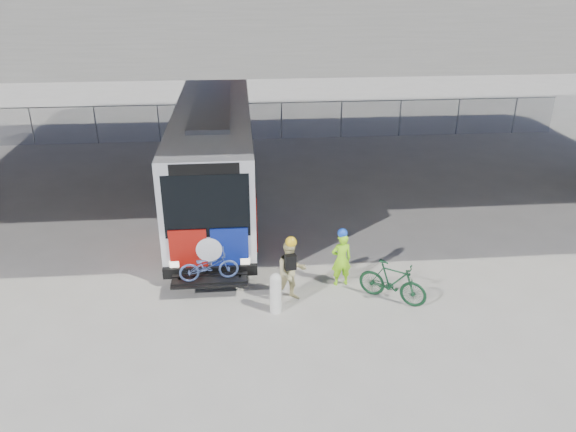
{
  "coord_description": "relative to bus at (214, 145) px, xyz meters",
  "views": [
    {
      "loc": [
        -1.05,
        -15.19,
        8.11
      ],
      "look_at": [
        0.2,
        -0.91,
        1.6
      ],
      "focal_mm": 35.0,
      "sensor_mm": 36.0,
      "label": 1
    }
  ],
  "objects": [
    {
      "name": "bollard",
      "position": [
        1.68,
        -7.52,
        -1.52
      ],
      "size": [
        0.29,
        0.29,
        1.1
      ],
      "color": "white",
      "rests_on": "ground"
    },
    {
      "name": "bike_parked",
      "position": [
        4.74,
        -7.26,
        -1.56
      ],
      "size": [
        1.81,
        1.48,
        1.11
      ],
      "primitive_type": "imported",
      "rotation": [
        0.0,
        0.0,
        0.96
      ],
      "color": "#133C21",
      "rests_on": "ground"
    },
    {
      "name": "overpass",
      "position": [
        2.0,
        -0.29,
        4.43
      ],
      "size": [
        40.0,
        16.0,
        7.95
      ],
      "color": "#605E59",
      "rests_on": "ground"
    },
    {
      "name": "chainlink_fence",
      "position": [
        2.0,
        7.71,
        -0.69
      ],
      "size": [
        30.0,
        0.06,
        30.0
      ],
      "color": "gray",
      "rests_on": "ground"
    },
    {
      "name": "ground",
      "position": [
        2.0,
        -4.29,
        -2.11
      ],
      "size": [
        160.0,
        160.0,
        0.0
      ],
      "primitive_type": "plane",
      "color": "#9E9991",
      "rests_on": "ground"
    },
    {
      "name": "cyclist_tan",
      "position": [
        2.12,
        -7.0,
        -1.24
      ],
      "size": [
        0.93,
        0.79,
        1.84
      ],
      "rotation": [
        0.0,
        0.0,
        0.21
      ],
      "color": "#C6B97F",
      "rests_on": "ground"
    },
    {
      "name": "bus",
      "position": [
        0.0,
        0.0,
        0.0
      ],
      "size": [
        2.67,
        12.91,
        3.69
      ],
      "color": "silver",
      "rests_on": "ground"
    },
    {
      "name": "cyclist_hivis",
      "position": [
        3.54,
        -6.34,
        -1.3
      ],
      "size": [
        0.61,
        0.44,
        1.69
      ],
      "rotation": [
        0.0,
        0.0,
        3.28
      ],
      "color": "#99FF1A",
      "rests_on": "ground"
    }
  ]
}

